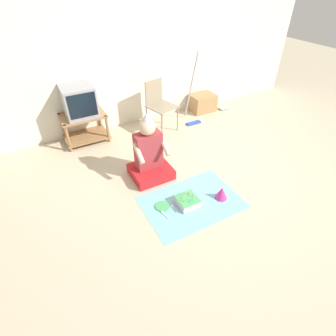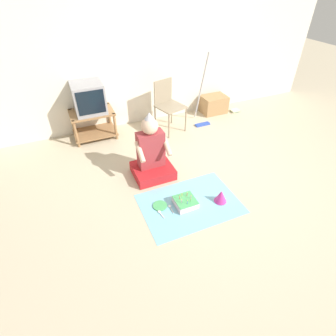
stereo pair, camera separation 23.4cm
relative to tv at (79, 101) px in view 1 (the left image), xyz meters
The scene contains 15 objects.
ground_plane 2.50m from the tv, 54.95° to the right, with size 16.00×16.00×0.00m, color beige.
wall_back 1.52m from the tv, 11.19° to the left, with size 6.40×0.06×2.55m.
tv_stand 0.42m from the tv, 90.00° to the right, with size 0.69×0.49×0.47m.
tv is the anchor object (origin of this frame).
folding_chair 1.29m from the tv, ahead, with size 0.52×0.52×0.86m.
cardboard_box_stack 2.42m from the tv, ahead, with size 0.48×0.36×0.33m.
dust_mop 1.94m from the tv, ahead, with size 0.28×0.36×1.29m.
book_pile 2.86m from the tv, ahead, with size 0.18×0.14×0.04m.
person_seated 1.50m from the tv, 68.00° to the right, with size 0.54×0.48×0.93m.
party_cloth 2.33m from the tv, 69.98° to the right, with size 1.20×0.84×0.01m.
birthday_cake 2.29m from the tv, 71.56° to the right, with size 0.26×0.26×0.15m.
party_hat_blue 2.54m from the tv, 62.77° to the right, with size 0.16×0.16×0.17m.
paper_plate 2.13m from the tv, 78.52° to the right, with size 0.18×0.18×0.01m.
plastic_spoon_near 2.22m from the tv, 76.09° to the right, with size 0.04×0.15×0.01m.
plastic_spoon_far 2.22m from the tv, 80.23° to the right, with size 0.04×0.14×0.01m.
Camera 1 is at (-1.99, -2.02, 2.35)m, focal length 28.00 mm.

